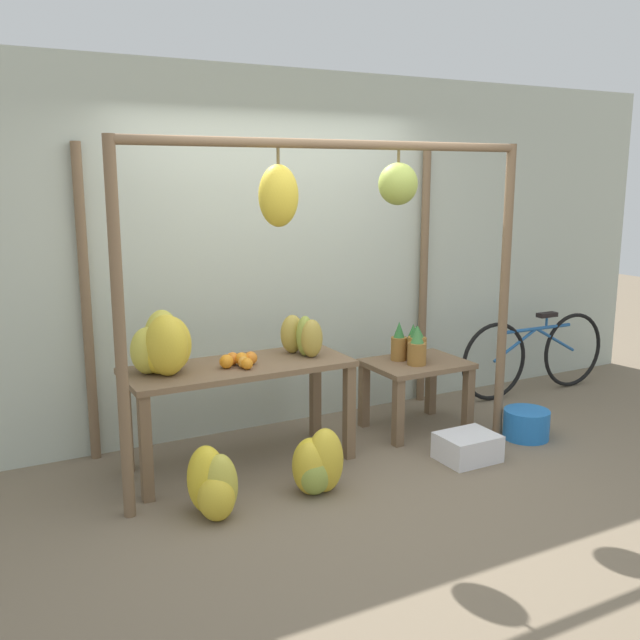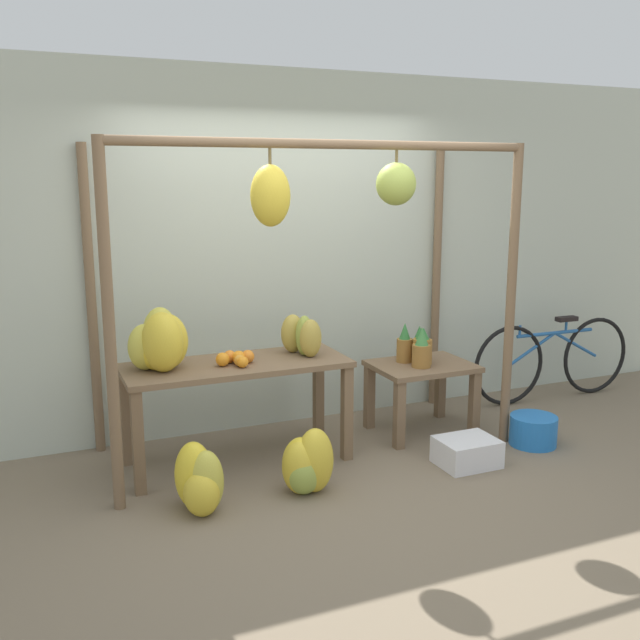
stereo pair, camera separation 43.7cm
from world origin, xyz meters
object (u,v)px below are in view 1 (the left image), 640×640
at_px(fruit_crate_white, 467,447).
at_px(papaya_pile, 303,337).
at_px(pineapple_cluster, 413,346).
at_px(banana_pile_ground_right, 316,466).
at_px(parked_bicycle, 535,354).
at_px(orange_pile, 240,360).
at_px(blue_bucket, 526,424).
at_px(banana_pile_on_table, 163,346).
at_px(banana_pile_ground_left, 213,486).

relative_size(fruit_crate_white, papaya_pile, 1.17).
height_order(pineapple_cluster, banana_pile_ground_right, pineapple_cluster).
distance_m(fruit_crate_white, parked_bicycle, 1.88).
height_order(orange_pile, blue_bucket, orange_pile).
relative_size(banana_pile_on_table, orange_pile, 1.85).
xyz_separation_m(banana_pile_on_table, fruit_crate_white, (1.97, -0.73, -0.81)).
bearing_deg(orange_pile, blue_bucket, -13.21).
bearing_deg(banana_pile_ground_right, pineapple_cluster, 29.15).
bearing_deg(pineapple_cluster, banana_pile_ground_right, -150.85).
bearing_deg(banana_pile_on_table, banana_pile_ground_right, -42.09).
xyz_separation_m(banana_pile_ground_left, banana_pile_ground_right, (0.69, -0.01, -0.01)).
xyz_separation_m(orange_pile, banana_pile_ground_left, (-0.42, -0.59, -0.58)).
distance_m(orange_pile, fruit_crate_white, 1.74).
relative_size(orange_pile, blue_bucket, 0.79).
bearing_deg(orange_pile, banana_pile_ground_right, -65.77).
relative_size(orange_pile, banana_pile_ground_right, 0.65).
xyz_separation_m(orange_pile, banana_pile_ground_right, (0.27, -0.60, -0.59)).
relative_size(banana_pile_on_table, banana_pile_ground_right, 1.20).
bearing_deg(parked_bicycle, orange_pile, -173.68).
xyz_separation_m(banana_pile_on_table, orange_pile, (0.50, -0.09, -0.14)).
xyz_separation_m(orange_pile, blue_bucket, (2.16, -0.51, -0.66)).
height_order(pineapple_cluster, banana_pile_ground_left, pineapple_cluster).
bearing_deg(parked_bicycle, banana_pile_ground_left, -165.10).
height_order(parked_bicycle, papaya_pile, papaya_pile).
bearing_deg(fruit_crate_white, banana_pile_ground_right, 178.32).
relative_size(orange_pile, fruit_crate_white, 0.68).
distance_m(orange_pile, blue_bucket, 2.31).
xyz_separation_m(banana_pile_on_table, pineapple_cluster, (1.99, -0.01, -0.23)).
height_order(banana_pile_ground_right, papaya_pile, papaya_pile).
relative_size(banana_pile_on_table, banana_pile_ground_left, 1.19).
xyz_separation_m(pineapple_cluster, banana_pile_ground_left, (-1.91, -0.67, -0.49)).
distance_m(banana_pile_ground_left, banana_pile_ground_right, 0.69).
xyz_separation_m(banana_pile_ground_right, blue_bucket, (1.89, 0.09, -0.07)).
bearing_deg(pineapple_cluster, banana_pile_ground_left, -160.64).
relative_size(banana_pile_on_table, parked_bicycle, 0.30).
xyz_separation_m(blue_bucket, papaya_pile, (-1.64, 0.59, 0.75)).
distance_m(banana_pile_ground_right, blue_bucket, 1.89).
bearing_deg(banana_pile_ground_left, banana_pile_on_table, 96.63).
height_order(banana_pile_on_table, parked_bicycle, banana_pile_on_table).
xyz_separation_m(banana_pile_ground_left, parked_bicycle, (3.48, 0.92, 0.18)).
bearing_deg(papaya_pile, banana_pile_ground_left, -144.47).
distance_m(banana_pile_on_table, papaya_pile, 1.02).
height_order(blue_bucket, parked_bicycle, parked_bicycle).
bearing_deg(orange_pile, banana_pile_on_table, 169.37).
xyz_separation_m(banana_pile_ground_right, papaya_pile, (0.25, 0.68, 0.68)).
relative_size(banana_pile_ground_right, fruit_crate_white, 1.05).
distance_m(fruit_crate_white, blue_bucket, 0.69).
bearing_deg(orange_pile, banana_pile_ground_left, -125.41).
bearing_deg(papaya_pile, banana_pile_on_table, 179.43).
xyz_separation_m(orange_pile, papaya_pile, (0.52, 0.08, 0.09)).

